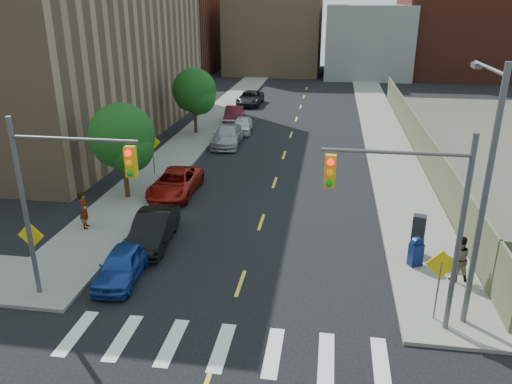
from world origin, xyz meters
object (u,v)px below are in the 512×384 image
(parked_car_black, at_px, (153,229))
(parked_car_maroon, at_px, (234,116))
(parked_car_grey, at_px, (250,98))
(pedestrian_east, at_px, (458,258))
(payphone, at_px, (418,235))
(pedestrian_west, at_px, (84,210))
(mailbox, at_px, (416,252))
(parked_car_red, at_px, (175,183))
(parked_car_white, at_px, (242,125))
(parked_car_blue, at_px, (122,265))
(parked_car_silver, at_px, (227,136))

(parked_car_black, height_order, parked_car_maroon, parked_car_maroon)
(parked_car_maroon, relative_size, parked_car_grey, 0.89)
(parked_car_maroon, bearing_deg, pedestrian_east, -67.45)
(parked_car_black, bearing_deg, payphone, -1.98)
(pedestrian_west, distance_m, pedestrian_east, 17.12)
(parked_car_maroon, bearing_deg, mailbox, -69.10)
(parked_car_maroon, height_order, pedestrian_east, pedestrian_east)
(parked_car_red, xyz_separation_m, parked_car_grey, (0.00, 27.10, 0.03))
(parked_car_black, relative_size, pedestrian_west, 2.41)
(parked_car_red, height_order, parked_car_grey, parked_car_grey)
(parked_car_white, bearing_deg, parked_car_blue, -96.21)
(parked_car_black, distance_m, pedestrian_east, 13.24)
(payphone, bearing_deg, parked_car_silver, 138.54)
(pedestrian_west, bearing_deg, parked_car_grey, -20.90)
(parked_car_red, distance_m, parked_car_silver, 10.95)
(mailbox, distance_m, pedestrian_west, 15.57)
(parked_car_silver, relative_size, parked_car_grey, 0.99)
(parked_car_red, distance_m, pedestrian_west, 6.15)
(parked_car_maroon, bearing_deg, parked_car_red, -95.91)
(payphone, relative_size, pedestrian_west, 0.99)
(parked_car_black, distance_m, parked_car_grey, 33.41)
(parked_car_white, bearing_deg, payphone, -65.96)
(parked_car_black, bearing_deg, parked_car_maroon, 87.72)
(parked_car_blue, xyz_separation_m, mailbox, (11.88, 2.68, 0.12))
(parked_car_white, bearing_deg, parked_car_silver, -101.48)
(parked_car_white, relative_size, payphone, 2.12)
(pedestrian_west, bearing_deg, parked_car_white, -27.45)
(parked_car_grey, bearing_deg, pedestrian_west, -94.00)
(parked_car_blue, height_order, pedestrian_east, pedestrian_east)
(parked_car_blue, bearing_deg, parked_car_maroon, 88.29)
(parked_car_grey, height_order, payphone, payphone)
(parked_car_maroon, bearing_deg, parked_car_grey, 84.09)
(parked_car_silver, bearing_deg, payphone, -57.03)
(parked_car_white, height_order, parked_car_grey, parked_car_grey)
(parked_car_red, xyz_separation_m, pedestrian_west, (-2.92, -5.40, 0.38))
(parked_car_black, xyz_separation_m, payphone, (11.89, 0.49, 0.34))
(parked_car_grey, bearing_deg, pedestrian_east, -66.97)
(parked_car_red, xyz_separation_m, parked_car_silver, (0.82, 10.91, 0.05))
(parked_car_blue, height_order, parked_car_silver, parked_car_silver)
(parked_car_silver, distance_m, mailbox, 21.29)
(parked_car_silver, xyz_separation_m, parked_car_white, (0.48, 4.10, -0.09))
(parked_car_silver, relative_size, parked_car_white, 1.33)
(parked_car_red, xyz_separation_m, parked_car_maroon, (0.00, 18.06, 0.07))
(parked_car_grey, distance_m, mailbox, 36.18)
(parked_car_white, bearing_deg, pedestrian_west, -106.50)
(parked_car_silver, bearing_deg, parked_car_maroon, 93.97)
(parked_car_grey, bearing_deg, parked_car_silver, -85.96)
(parked_car_blue, relative_size, parked_car_grey, 0.72)
(parked_car_silver, height_order, parked_car_white, parked_car_silver)
(parked_car_grey, distance_m, pedestrian_east, 37.62)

